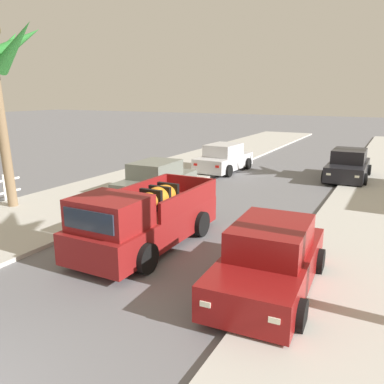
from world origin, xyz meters
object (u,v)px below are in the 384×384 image
Objects in this scene: car_right_near at (224,159)px; car_right_mid at (269,260)px; car_left_near at (348,166)px; car_left_mid at (156,181)px; pickup_truck at (144,220)px.

car_right_near and car_right_mid have the same top height.
car_left_near and car_right_mid have the same top height.
car_right_mid is at bearing -40.67° from car_left_mid.
car_right_near is 6.64m from car_left_mid.
pickup_truck is 1.20× the size of car_right_mid.
car_right_near is 1.00× the size of car_right_mid.
car_left_mid is (-6.60, -7.48, 0.00)m from car_left_near.
car_left_mid is 1.00× the size of car_right_mid.
car_left_near is 0.99× the size of car_right_mid.
car_left_near is at bearing 72.50° from pickup_truck.
car_left_mid is at bearing -131.39° from car_left_near.
car_left_mid and car_right_mid have the same top height.
pickup_truck reaches higher than car_left_mid.
car_left_mid is at bearing 119.28° from pickup_truck.
car_right_near is 1.00× the size of car_left_mid.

